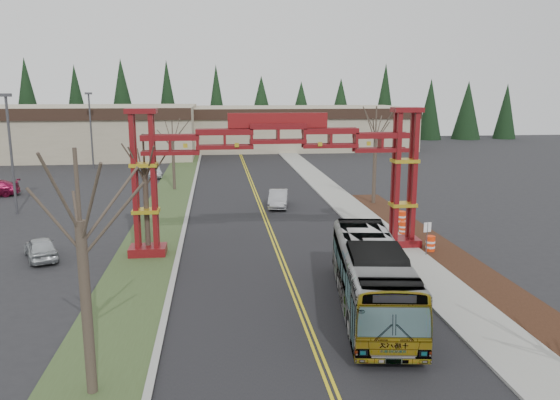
{
  "coord_description": "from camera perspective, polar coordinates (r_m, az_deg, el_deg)",
  "views": [
    {
      "loc": [
        -3.71,
        -14.75,
        9.98
      ],
      "look_at": [
        -0.12,
        15.91,
        3.7
      ],
      "focal_mm": 35.0,
      "sensor_mm": 36.0,
      "label": 1
    }
  ],
  "objects": [
    {
      "name": "street_sign",
      "position": [
        34.0,
        15.13,
        -3.27
      ],
      "size": [
        0.49,
        0.12,
        2.15
      ],
      "color": "#3F3F44",
      "rests_on": "ground"
    },
    {
      "name": "gateway_arch",
      "position": [
        33.2,
        -0.22,
        4.58
      ],
      "size": [
        18.2,
        1.6,
        8.9
      ],
      "color": "#5C0C12",
      "rests_on": "ground"
    },
    {
      "name": "sidewalk_right",
      "position": [
        42.5,
        8.95,
        -2.13
      ],
      "size": [
        2.6,
        110.0,
        0.14
      ],
      "primitive_type": "cube",
      "color": "gray",
      "rests_on": "ground"
    },
    {
      "name": "conifer_treeline",
      "position": [
        106.88,
        -4.62,
        9.58
      ],
      "size": [
        116.1,
        5.6,
        13.0
      ],
      "color": "black",
      "rests_on": "ground"
    },
    {
      "name": "barrel_mid",
      "position": [
        38.88,
        12.71,
        -2.93
      ],
      "size": [
        0.52,
        0.52,
        0.96
      ],
      "color": "#FA390D",
      "rests_on": "ground"
    },
    {
      "name": "lane_line_left",
      "position": [
        41.14,
        -1.48,
        -2.51
      ],
      "size": [
        0.12,
        100.0,
        0.01
      ],
      "primitive_type": "cube",
      "color": "gold",
      "rests_on": "road"
    },
    {
      "name": "retail_building_east",
      "position": [
        95.91,
        1.57,
        7.62
      ],
      "size": [
        38.0,
        20.3,
        7.0
      ],
      "color": "gray",
      "rests_on": "ground"
    },
    {
      "name": "landscape_strip",
      "position": [
        30.07,
        21.57,
        -8.6
      ],
      "size": [
        2.6,
        50.0,
        0.12
      ],
      "primitive_type": "cube",
      "color": "black",
      "rests_on": "ground"
    },
    {
      "name": "lane_line_right",
      "position": [
        41.16,
        -1.15,
        -2.5
      ],
      "size": [
        0.12,
        100.0,
        0.01
      ],
      "primitive_type": "cube",
      "color": "gold",
      "rests_on": "road"
    },
    {
      "name": "bare_tree_median_mid",
      "position": [
        33.61,
        -13.97,
        3.12
      ],
      "size": [
        3.17,
        3.17,
        7.4
      ],
      "color": "#382D26",
      "rests_on": "ground"
    },
    {
      "name": "curb_left",
      "position": [
        41.04,
        -9.9,
        -2.65
      ],
      "size": [
        0.3,
        110.0,
        0.15
      ],
      "primitive_type": "cube",
      "color": "#9C9B97",
      "rests_on": "ground"
    },
    {
      "name": "silver_sedan",
      "position": [
        46.96,
        -0.18,
        0.14
      ],
      "size": [
        2.24,
        4.65,
        1.47
      ],
      "primitive_type": "imported",
      "rotation": [
        0.0,
        0.0,
        -0.16
      ],
      "color": "#A5A8AD",
      "rests_on": "ground"
    },
    {
      "name": "parked_car_far_a",
      "position": [
        64.49,
        -13.12,
        2.9
      ],
      "size": [
        2.39,
        4.31,
        1.35
      ],
      "primitive_type": "imported",
      "rotation": [
        0.0,
        0.0,
        0.25
      ],
      "color": "#ACB1B4",
      "rests_on": "ground"
    },
    {
      "name": "bare_tree_median_near",
      "position": [
        18.17,
        -20.18,
        -2.18
      ],
      "size": [
        3.48,
        3.48,
        8.24
      ],
      "color": "#382D26",
      "rests_on": "ground"
    },
    {
      "name": "bare_tree_median_far",
      "position": [
        55.5,
        -11.15,
        6.14
      ],
      "size": [
        2.95,
        2.95,
        6.99
      ],
      "color": "#382D26",
      "rests_on": "ground"
    },
    {
      "name": "grass_median",
      "position": [
        41.2,
        -12.47,
        -2.74
      ],
      "size": [
        4.0,
        110.0,
        0.08
      ],
      "primitive_type": "cube",
      "color": "#394B25",
      "rests_on": "ground"
    },
    {
      "name": "bare_tree_right_far",
      "position": [
        48.09,
        9.98,
        7.01
      ],
      "size": [
        3.28,
        3.28,
        8.57
      ],
      "color": "#382D26",
      "rests_on": "ground"
    },
    {
      "name": "transit_bus",
      "position": [
        25.45,
        9.55,
        -7.85
      ],
      "size": [
        4.32,
        11.87,
        3.23
      ],
      "primitive_type": "imported",
      "rotation": [
        0.0,
        0.0,
        -0.14
      ],
      "color": "#ABADB3",
      "rests_on": "ground"
    },
    {
      "name": "road",
      "position": [
        41.15,
        -1.31,
        -2.53
      ],
      "size": [
        12.0,
        110.0,
        0.02
      ],
      "primitive_type": "cube",
      "color": "black",
      "rests_on": "ground"
    },
    {
      "name": "barrel_south",
      "position": [
        35.21,
        15.44,
        -4.49
      ],
      "size": [
        0.58,
        0.58,
        1.07
      ],
      "color": "#FA390D",
      "rests_on": "ground"
    },
    {
      "name": "curb_right",
      "position": [
        42.14,
        7.05,
        -2.19
      ],
      "size": [
        0.3,
        110.0,
        0.15
      ],
      "primitive_type": "cube",
      "color": "#9C9B97",
      "rests_on": "ground"
    },
    {
      "name": "parked_car_near_a",
      "position": [
        35.64,
        -23.72,
        -4.62
      ],
      "size": [
        3.1,
        4.34,
        1.37
      ],
      "primitive_type": "imported",
      "rotation": [
        0.0,
        0.0,
        3.55
      ],
      "color": "#B6BBBE",
      "rests_on": "ground"
    },
    {
      "name": "barrel_north",
      "position": [
        41.44,
        12.6,
        -1.93
      ],
      "size": [
        0.6,
        0.6,
        1.12
      ],
      "color": "#FA390D",
      "rests_on": "ground"
    },
    {
      "name": "light_pole_far",
      "position": [
        74.1,
        -19.19,
        7.44
      ],
      "size": [
        0.83,
        0.42,
        9.6
      ],
      "color": "#3F3F44",
      "rests_on": "ground"
    },
    {
      "name": "retail_building_west",
      "position": [
        90.82,
        -23.66,
        6.61
      ],
      "size": [
        46.0,
        22.3,
        7.5
      ],
      "color": "gray",
      "rests_on": "ground"
    },
    {
      "name": "light_pole_near",
      "position": [
        48.59,
        -26.34,
        5.13
      ],
      "size": [
        0.84,
        0.42,
        9.67
      ],
      "color": "#3F3F44",
      "rests_on": "ground"
    }
  ]
}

